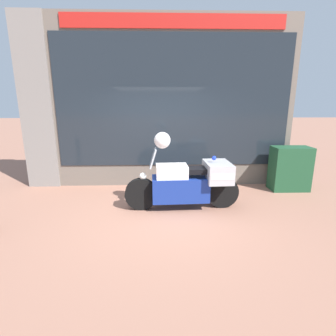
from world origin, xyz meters
The scene contains 6 objects.
ground_plane centered at (0.00, 0.00, 0.00)m, with size 60.00×60.00×0.00m, color #9E6B56.
shop_building centered at (-0.38, 2.00, 2.08)m, with size 6.74×0.55×4.14m.
window_display centered at (0.32, 2.03, 0.47)m, with size 5.51×0.30×2.00m.
paramedic_motorcycle centered at (0.62, 0.25, 0.56)m, with size 2.33×0.78×1.26m.
utility_cabinet centered at (3.21, 1.34, 0.54)m, with size 0.90×0.50×1.08m, color #1E4C2D.
white_helmet centered at (0.07, 0.23, 1.42)m, with size 0.32×0.32×0.32m, color white.
Camera 1 is at (0.02, -4.79, 2.16)m, focal length 28.00 mm.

